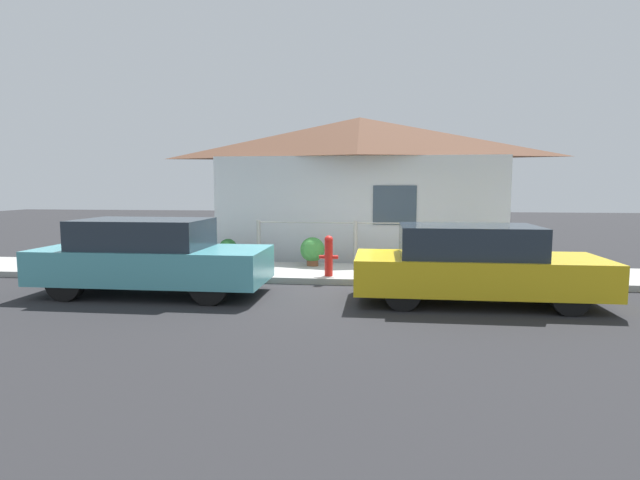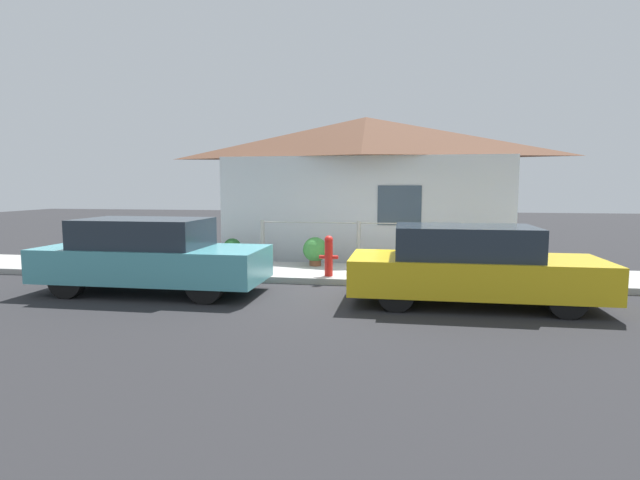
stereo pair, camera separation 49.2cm
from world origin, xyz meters
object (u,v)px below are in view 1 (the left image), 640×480
object	(u,v)px
potted_plant_corner	(468,260)
potted_plant_near_hydrant	(312,250)
car_left	(151,257)
fire_hydrant	(329,255)
potted_plant_by_fence	(228,249)
car_right	(474,265)

from	to	relation	value
potted_plant_corner	potted_plant_near_hydrant	bearing A→B (deg)	174.25
car_left	potted_plant_corner	size ratio (longest dim) A/B	8.66
fire_hydrant	potted_plant_by_fence	xyz separation A→B (m)	(-2.67, 1.53, -0.11)
potted_plant_by_fence	potted_plant_near_hydrant	bearing A→B (deg)	-5.65
fire_hydrant	potted_plant_near_hydrant	distance (m)	1.42
potted_plant_by_fence	car_left	bearing A→B (deg)	-99.56
car_right	fire_hydrant	distance (m)	3.13
car_right	potted_plant_near_hydrant	world-z (taller)	car_right
car_right	fire_hydrant	xyz separation A→B (m)	(-2.70, 1.58, -0.09)
potted_plant_corner	fire_hydrant	bearing A→B (deg)	-162.47
car_right	fire_hydrant	size ratio (longest dim) A/B	4.86
car_right	potted_plant_corner	distance (m)	2.58
car_left	car_right	xyz separation A→B (m)	(5.90, 0.00, -0.04)
potted_plant_near_hydrant	potted_plant_by_fence	distance (m)	2.16
potted_plant_near_hydrant	fire_hydrant	bearing A→B (deg)	-68.27
car_right	fire_hydrant	world-z (taller)	car_right
fire_hydrant	potted_plant_near_hydrant	xyz separation A→B (m)	(-0.53, 1.32, -0.08)
car_left	potted_plant_corner	bearing A→B (deg)	21.95
car_left	potted_plant_near_hydrant	bearing A→B (deg)	47.13
car_right	potted_plant_by_fence	xyz separation A→B (m)	(-5.38, 3.11, -0.20)
car_left	potted_plant_by_fence	bearing A→B (deg)	80.25
car_right	potted_plant_near_hydrant	xyz separation A→B (m)	(-3.23, 2.89, -0.17)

